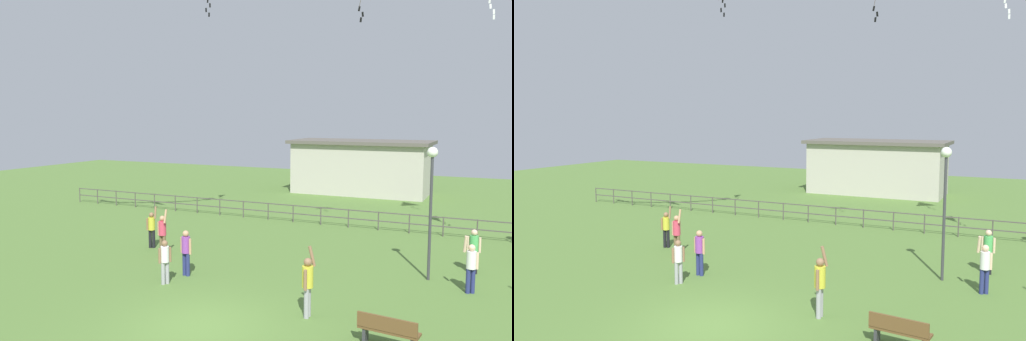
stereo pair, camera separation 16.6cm
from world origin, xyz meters
TOP-DOWN VIEW (x-y plane):
  - ground_plane at (0.00, 0.00)m, footprint 80.00×80.00m
  - lamppost at (5.06, 6.86)m, footprint 0.36×0.36m
  - park_bench at (4.92, 0.77)m, footprint 1.54×0.58m
  - person_1 at (2.43, 1.83)m, footprint 0.33×0.53m
  - person_2 at (6.47, 6.00)m, footprint 0.50×0.30m
  - person_3 at (-2.82, 3.60)m, footprint 0.49×0.30m
  - person_4 at (-2.94, 2.49)m, footprint 0.30×0.39m
  - person_5 at (-5.22, 5.51)m, footprint 0.50×0.32m
  - person_6 at (-6.35, 6.29)m, footprint 0.50×0.29m
  - person_7 at (6.42, 8.34)m, footprint 0.49×0.30m
  - waterfront_railing at (-0.40, 14.00)m, footprint 36.05×0.06m
  - pavilion_building at (-2.28, 26.00)m, footprint 10.03×4.94m

SIDE VIEW (x-z plane):
  - ground_plane at x=0.00m, z-range 0.00..0.00m
  - park_bench at x=4.92m, z-range 0.04..0.89m
  - waterfront_railing at x=-0.40m, z-range 0.15..1.10m
  - person_4 at x=-2.94m, z-range 0.11..1.63m
  - person_6 at x=-6.35m, z-range 0.00..1.83m
  - person_7 at x=6.42m, z-range 0.12..1.74m
  - person_3 at x=-2.82m, z-range 0.12..1.77m
  - person_2 at x=6.47m, z-range 0.00..1.89m
  - person_5 at x=-5.22m, z-range 0.00..1.93m
  - person_1 at x=2.43m, z-range 0.00..2.03m
  - pavilion_building at x=-2.28m, z-range 0.02..3.92m
  - lamppost at x=5.06m, z-range 1.03..5.68m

